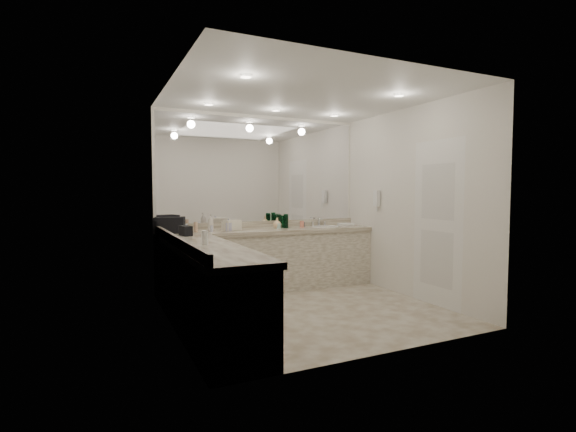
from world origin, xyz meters
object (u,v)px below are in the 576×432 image
soap_bottle_a (211,223)px  black_toiletry_bag (169,225)px  cream_cosmetic_case (232,225)px  sink (325,227)px  soap_bottle_b (228,225)px  hand_towel (346,224)px  soap_bottle_c (277,223)px  wall_phone (377,198)px

soap_bottle_a → black_toiletry_bag: bearing=-175.6°
cream_cosmetic_case → sink: bearing=-20.1°
cream_cosmetic_case → soap_bottle_b: size_ratio=1.42×
soap_bottle_a → hand_towel: bearing=-1.2°
black_toiletry_bag → soap_bottle_b: 0.79m
hand_towel → black_toiletry_bag: bearing=180.0°
sink → cream_cosmetic_case: 1.52m
soap_bottle_a → soap_bottle_c: size_ratio=1.45×
sink → soap_bottle_c: (-0.80, 0.05, 0.09)m
black_toiletry_bag → soap_bottle_c: size_ratio=2.41×
soap_bottle_a → cream_cosmetic_case: bearing=-10.9°
wall_phone → soap_bottle_a: bearing=166.5°
black_toiletry_bag → cream_cosmetic_case: bearing=-0.8°
wall_phone → soap_bottle_c: bearing=158.6°
black_toiletry_bag → soap_bottle_a: (0.57, 0.04, 0.01)m
hand_towel → soap_bottle_c: soap_bottle_c is taller
wall_phone → hand_towel: size_ratio=1.03×
wall_phone → soap_bottle_a: 2.50m
black_toiletry_bag → soap_bottle_b: black_toiletry_bag is taller
hand_towel → cream_cosmetic_case: bearing=-179.7°
cream_cosmetic_case → soap_bottle_c: (0.72, 0.03, 0.01)m
soap_bottle_b → wall_phone: bearing=-11.6°
sink → wall_phone: bearing=-39.6°
soap_bottle_b → soap_bottle_c: bearing=7.3°
sink → black_toiletry_bag: 2.38m
wall_phone → soap_bottle_a: size_ratio=1.03×
soap_bottle_c → cream_cosmetic_case: bearing=-177.7°
cream_cosmetic_case → hand_towel: cream_cosmetic_case is taller
sink → soap_bottle_a: bearing=177.5°
cream_cosmetic_case → soap_bottle_c: size_ratio=1.55×
soap_bottle_b → cream_cosmetic_case: bearing=45.9°
soap_bottle_c → wall_phone: bearing=-21.4°
black_toiletry_bag → hand_towel: 2.77m
hand_towel → soap_bottle_a: bearing=178.8°
soap_bottle_c → soap_bottle_b: bearing=-172.7°
sink → soap_bottle_a: 1.81m
sink → wall_phone: wall_phone is taller
black_toiletry_bag → cream_cosmetic_case: 0.86m
wall_phone → soap_bottle_a: wall_phone is taller
soap_bottle_a → soap_bottle_b: bearing=-30.0°
sink → hand_towel: bearing=4.7°
black_toiletry_bag → soap_bottle_b: bearing=-6.0°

